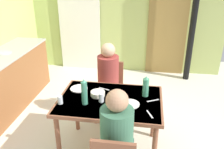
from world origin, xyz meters
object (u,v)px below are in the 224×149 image
Objects in this scene: person_far_diner at (108,73)px; water_bottle_green_near at (146,87)px; chair_far_diner at (110,87)px; person_near_diner at (117,132)px; dining_table at (110,105)px; serving_bowl_center at (98,94)px; water_bottle_green_far at (84,92)px.

person_far_diner reaches higher than water_bottle_green_near.
chair_far_diner is 1.49m from person_near_diner.
chair_far_diner reaches higher than dining_table.
chair_far_diner is at bearing 130.20° from water_bottle_green_near.
person_far_diner is (-0.30, 1.29, 0.00)m from person_near_diner.
chair_far_diner is at bearing -90.00° from person_far_diner.
serving_bowl_center is at bearing 158.66° from dining_table.
dining_table is at bearing -159.87° from water_bottle_green_near.
dining_table is 3.94× the size of water_bottle_green_far.
person_near_diner is 2.99× the size of water_bottle_green_near.
serving_bowl_center is at bearing 87.61° from person_far_diner.
water_bottle_green_near is (0.54, -0.63, 0.37)m from chair_far_diner.
person_far_diner is 0.80m from water_bottle_green_far.
dining_table is 7.10× the size of serving_bowl_center.
person_near_diner and person_far_diner have the same top height.
water_bottle_green_near is 1.52× the size of serving_bowl_center.
dining_table is 0.20m from serving_bowl_center.
water_bottle_green_near reaches higher than dining_table.
chair_far_diner is at bearing 99.70° from dining_table.
dining_table is 0.67m from person_far_diner.
chair_far_diner is 0.91m from water_bottle_green_near.
person_near_diner is at bearing -75.34° from dining_table.
person_far_diner is at bearing 137.11° from water_bottle_green_near.
person_far_diner is at bearing 103.19° from person_near_diner.
water_bottle_green_near is at bearing 8.70° from serving_bowl_center.
chair_far_diner is 1.13× the size of person_near_diner.
person_far_diner is at bearing 101.70° from dining_table.
person_near_diner is 2.51× the size of water_bottle_green_far.
serving_bowl_center is at bearing -171.30° from water_bottle_green_near.
person_near_diner is 1.33m from person_far_diner.
person_far_diner is 0.58m from serving_bowl_center.
water_bottle_green_far is (-0.43, 0.50, 0.11)m from person_near_diner.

